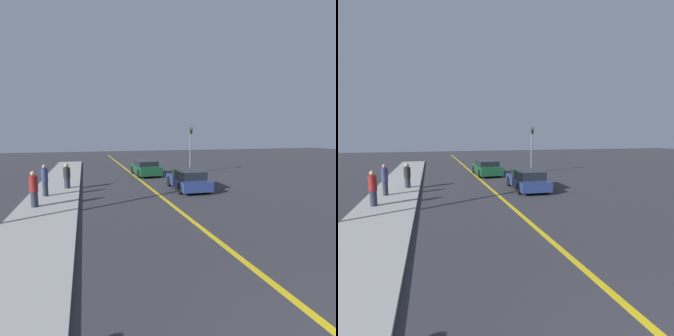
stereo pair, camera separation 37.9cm
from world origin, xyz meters
TOP-DOWN VIEW (x-y plane):
  - road_center_line at (0.00, 18.00)m, footprint 0.20×60.00m
  - sidewalk_left at (-5.86, 17.79)m, footprint 2.76×35.57m
  - car_near_right_lane at (2.24, 14.86)m, footprint 2.16×4.31m
  - car_ahead_center at (1.02, 21.79)m, footprint 2.05×4.44m
  - pedestrian_mid_group at (-6.42, 12.72)m, footprint 0.37×0.37m
  - pedestrian_far_standing at (-6.24, 15.04)m, footprint 0.34×0.34m
  - pedestrian_by_sign at (-5.22, 17.05)m, footprint 0.42×0.42m
  - traffic_light at (5.19, 21.55)m, footprint 0.18×0.40m

SIDE VIEW (x-z plane):
  - road_center_line at x=0.00m, z-range 0.00..0.01m
  - sidewalk_left at x=-5.86m, z-range 0.00..0.11m
  - car_near_right_lane at x=2.24m, z-range -0.02..1.25m
  - car_ahead_center at x=1.02m, z-range -0.01..1.31m
  - pedestrian_by_sign at x=-5.22m, z-range 0.10..1.71m
  - pedestrian_mid_group at x=-6.42m, z-range 0.11..1.82m
  - pedestrian_far_standing at x=-6.24m, z-range 0.12..1.88m
  - traffic_light at x=5.19m, z-range 0.47..4.67m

